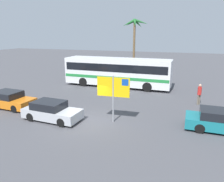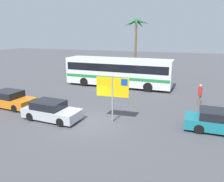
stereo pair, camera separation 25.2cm
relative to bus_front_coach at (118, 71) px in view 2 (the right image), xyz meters
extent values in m
plane|color=#4C4C51|center=(1.29, -10.49, -1.78)|extent=(120.00, 120.00, 0.00)
cube|color=white|center=(0.00, 0.00, -0.06)|extent=(11.85, 2.69, 2.90)
cube|color=black|center=(0.00, 0.00, 0.49)|extent=(11.38, 2.71, 0.84)
cube|color=#23843D|center=(0.00, 0.00, -0.57)|extent=(11.73, 2.71, 0.32)
cylinder|color=black|center=(3.67, 1.22, -1.28)|extent=(1.00, 0.28, 1.00)
cylinder|color=black|center=(3.67, -1.22, -1.28)|extent=(1.00, 0.28, 1.00)
cylinder|color=black|center=(-3.67, 1.22, -1.28)|extent=(1.00, 0.28, 1.00)
cylinder|color=black|center=(-3.67, -1.22, -1.28)|extent=(1.00, 0.28, 1.00)
cylinder|color=gray|center=(2.99, -9.92, -0.18)|extent=(0.11, 0.11, 3.20)
cube|color=yellow|center=(2.99, -9.92, 0.67)|extent=(2.20, 0.20, 1.30)
cube|color=#1447A8|center=(3.79, -9.87, 1.04)|extent=(0.44, 0.10, 0.44)
cube|color=orange|center=(-5.91, -9.89, -1.30)|extent=(4.15, 1.99, 0.64)
cube|color=black|center=(-6.15, -9.87, -0.72)|extent=(2.19, 1.75, 0.52)
cylinder|color=black|center=(-4.61, -9.12, -1.48)|extent=(0.61, 0.19, 0.60)
cylinder|color=black|center=(-4.69, -10.77, -1.48)|extent=(0.61, 0.19, 0.60)
cylinder|color=black|center=(-7.13, -9.00, -1.48)|extent=(0.61, 0.19, 0.60)
cube|color=#19757F|center=(9.92, -9.01, -1.30)|extent=(4.58, 1.78, 0.64)
cube|color=black|center=(9.64, -9.01, -0.72)|extent=(2.38, 1.64, 0.52)
cylinder|color=black|center=(8.50, -8.19, -1.48)|extent=(0.60, 0.16, 0.60)
cylinder|color=black|center=(8.50, -9.82, -1.48)|extent=(0.60, 0.16, 0.60)
cube|color=#B7BABF|center=(-1.11, -11.01, -1.30)|extent=(4.13, 1.89, 0.64)
cube|color=black|center=(-1.35, -11.00, -0.72)|extent=(2.18, 1.66, 0.52)
cylinder|color=black|center=(0.18, -10.29, -1.48)|extent=(0.61, 0.19, 0.60)
cylinder|color=black|center=(0.11, -11.85, -1.48)|extent=(0.61, 0.19, 0.60)
cylinder|color=black|center=(-2.33, -10.17, -1.48)|extent=(0.61, 0.19, 0.60)
cylinder|color=black|center=(-2.40, -11.73, -1.48)|extent=(0.61, 0.19, 0.60)
cylinder|color=#706656|center=(8.52, -4.03, -1.35)|extent=(0.13, 0.13, 0.87)
cylinder|color=#706656|center=(8.65, -3.90, -1.35)|extent=(0.13, 0.13, 0.87)
cylinder|color=red|center=(8.58, -3.97, -0.58)|extent=(0.32, 0.32, 0.68)
sphere|color=tan|center=(8.58, -3.97, -0.12)|extent=(0.23, 0.23, 0.23)
cylinder|color=brown|center=(-0.10, 7.93, 1.94)|extent=(0.32, 0.32, 7.44)
cone|color=#23662D|center=(0.80, 8.02, 5.60)|extent=(1.97, 0.64, 0.94)
cone|color=#23662D|center=(0.23, 8.69, 5.40)|extent=(1.15, 1.88, 1.30)
cone|color=#23662D|center=(-0.83, 8.42, 5.52)|extent=(1.84, 1.43, 1.09)
cone|color=#23662D|center=(-0.83, 7.49, 5.46)|extent=(1.85, 1.36, 1.19)
cone|color=#23662D|center=(0.15, 7.13, 5.43)|extent=(0.99, 1.93, 1.24)
camera|label=1|loc=(7.56, -22.98, 4.07)|focal=34.84mm
camera|label=2|loc=(7.80, -22.89, 4.07)|focal=34.84mm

